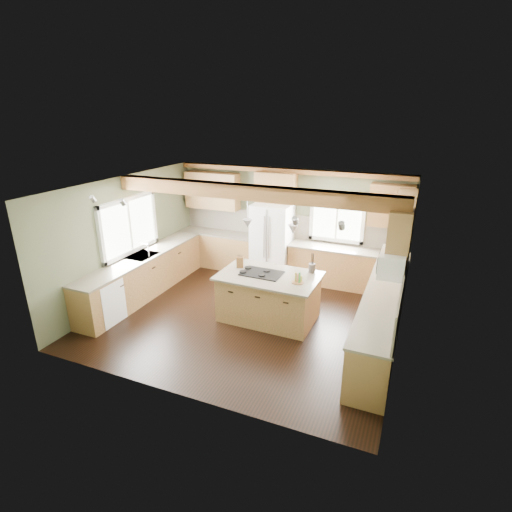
% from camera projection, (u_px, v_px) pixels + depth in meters
% --- Properties ---
extents(floor, '(5.60, 5.60, 0.00)m').
position_uv_depth(floor, '(248.00, 316.00, 7.94)').
color(floor, black).
rests_on(floor, ground).
extents(ceiling, '(5.60, 5.60, 0.00)m').
position_uv_depth(ceiling, '(247.00, 186.00, 7.03)').
color(ceiling, silver).
rests_on(ceiling, wall_back).
extents(wall_back, '(5.60, 0.00, 5.60)m').
position_uv_depth(wall_back, '(289.00, 222.00, 9.64)').
color(wall_back, '#51583E').
rests_on(wall_back, ground).
extents(wall_left, '(0.00, 5.00, 5.00)m').
position_uv_depth(wall_left, '(128.00, 237.00, 8.50)').
color(wall_left, '#51583E').
rests_on(wall_left, ground).
extents(wall_right, '(0.00, 5.00, 5.00)m').
position_uv_depth(wall_right, '(405.00, 278.00, 6.47)').
color(wall_right, '#51583E').
rests_on(wall_right, ground).
extents(ceiling_beam, '(5.55, 0.26, 0.26)m').
position_uv_depth(ceiling_beam, '(249.00, 192.00, 7.16)').
color(ceiling_beam, brown).
rests_on(ceiling_beam, ceiling).
extents(soffit_trim, '(5.55, 0.20, 0.10)m').
position_uv_depth(soffit_trim, '(290.00, 171.00, 9.13)').
color(soffit_trim, brown).
rests_on(soffit_trim, ceiling).
extents(backsplash_back, '(5.58, 0.03, 0.58)m').
position_uv_depth(backsplash_back, '(289.00, 226.00, 9.66)').
color(backsplash_back, brown).
rests_on(backsplash_back, wall_back).
extents(backsplash_right, '(0.03, 3.70, 0.58)m').
position_uv_depth(backsplash_right, '(404.00, 282.00, 6.55)').
color(backsplash_right, brown).
rests_on(backsplash_right, wall_right).
extents(base_cab_back_left, '(2.02, 0.60, 0.88)m').
position_uv_depth(base_cab_back_left, '(219.00, 250.00, 10.33)').
color(base_cab_back_left, brown).
rests_on(base_cab_back_left, floor).
extents(counter_back_left, '(2.06, 0.64, 0.04)m').
position_uv_depth(counter_back_left, '(219.00, 233.00, 10.17)').
color(counter_back_left, '#4C4337').
rests_on(counter_back_left, base_cab_back_left).
extents(base_cab_back_right, '(2.62, 0.60, 0.88)m').
position_uv_depth(base_cab_back_right, '(346.00, 268.00, 9.14)').
color(base_cab_back_right, brown).
rests_on(base_cab_back_right, floor).
extents(counter_back_right, '(2.66, 0.64, 0.04)m').
position_uv_depth(counter_back_right, '(348.00, 249.00, 8.98)').
color(counter_back_right, '#4C4337').
rests_on(counter_back_right, base_cab_back_right).
extents(base_cab_left, '(0.60, 3.70, 0.88)m').
position_uv_depth(base_cab_left, '(145.00, 276.00, 8.73)').
color(base_cab_left, brown).
rests_on(base_cab_left, floor).
extents(counter_left, '(0.64, 3.74, 0.04)m').
position_uv_depth(counter_left, '(142.00, 256.00, 8.57)').
color(counter_left, '#4C4337').
rests_on(counter_left, base_cab_left).
extents(base_cab_right, '(0.60, 3.70, 0.88)m').
position_uv_depth(base_cab_right, '(381.00, 320.00, 6.92)').
color(base_cab_right, brown).
rests_on(base_cab_right, floor).
extents(counter_right, '(0.64, 3.74, 0.04)m').
position_uv_depth(counter_right, '(383.00, 296.00, 6.76)').
color(counter_right, '#4C4337').
rests_on(counter_right, base_cab_right).
extents(upper_cab_back_left, '(1.40, 0.35, 0.90)m').
position_uv_depth(upper_cab_back_left, '(212.00, 191.00, 9.99)').
color(upper_cab_back_left, brown).
rests_on(upper_cab_back_left, wall_back).
extents(upper_cab_over_fridge, '(0.96, 0.35, 0.70)m').
position_uv_depth(upper_cab_over_fridge, '(276.00, 187.00, 9.31)').
color(upper_cab_over_fridge, brown).
rests_on(upper_cab_over_fridge, wall_back).
extents(upper_cab_right, '(0.35, 2.20, 0.90)m').
position_uv_depth(upper_cab_right, '(403.00, 224.00, 7.08)').
color(upper_cab_right, brown).
rests_on(upper_cab_right, wall_right).
extents(upper_cab_back_corner, '(0.90, 0.35, 0.90)m').
position_uv_depth(upper_cab_back_corner, '(391.00, 206.00, 8.43)').
color(upper_cab_back_corner, brown).
rests_on(upper_cab_back_corner, wall_back).
extents(window_left, '(0.04, 1.60, 1.05)m').
position_uv_depth(window_left, '(129.00, 226.00, 8.45)').
color(window_left, white).
rests_on(window_left, wall_left).
extents(window_back, '(1.10, 0.04, 1.00)m').
position_uv_depth(window_back, '(337.00, 217.00, 9.12)').
color(window_back, white).
rests_on(window_back, wall_back).
extents(sink, '(0.50, 0.65, 0.03)m').
position_uv_depth(sink, '(142.00, 256.00, 8.57)').
color(sink, '#262628').
rests_on(sink, counter_left).
extents(faucet, '(0.02, 0.02, 0.28)m').
position_uv_depth(faucet, '(149.00, 251.00, 8.46)').
color(faucet, '#B2B2B7').
rests_on(faucet, sink).
extents(dishwasher, '(0.60, 0.60, 0.84)m').
position_uv_depth(dishwasher, '(102.00, 301.00, 7.61)').
color(dishwasher, white).
rests_on(dishwasher, floor).
extents(oven, '(0.60, 0.72, 0.84)m').
position_uv_depth(oven, '(369.00, 361.00, 5.80)').
color(oven, white).
rests_on(oven, floor).
extents(microwave, '(0.40, 0.70, 0.38)m').
position_uv_depth(microwave, '(392.00, 263.00, 6.42)').
color(microwave, white).
rests_on(microwave, wall_right).
extents(pendant_left, '(0.18, 0.18, 0.16)m').
position_uv_depth(pendant_left, '(247.00, 224.00, 7.39)').
color(pendant_left, '#B2B2B7').
rests_on(pendant_left, ceiling).
extents(pendant_right, '(0.18, 0.18, 0.16)m').
position_uv_depth(pendant_right, '(293.00, 229.00, 7.05)').
color(pendant_right, '#B2B2B7').
rests_on(pendant_right, ceiling).
extents(refrigerator, '(0.90, 0.74, 1.80)m').
position_uv_depth(refrigerator, '(272.00, 241.00, 9.56)').
color(refrigerator, white).
rests_on(refrigerator, floor).
extents(island, '(1.79, 1.12, 0.88)m').
position_uv_depth(island, '(269.00, 298.00, 7.72)').
color(island, brown).
rests_on(island, floor).
extents(island_top, '(1.91, 1.24, 0.04)m').
position_uv_depth(island_top, '(269.00, 276.00, 7.56)').
color(island_top, '#4C4337').
rests_on(island_top, island).
extents(cooktop, '(0.78, 0.53, 0.02)m').
position_uv_depth(cooktop, '(262.00, 273.00, 7.61)').
color(cooktop, black).
rests_on(cooktop, island_top).
extents(knife_block, '(0.15, 0.13, 0.22)m').
position_uv_depth(knife_block, '(240.00, 262.00, 7.89)').
color(knife_block, brown).
rests_on(knife_block, island_top).
extents(utensil_crock, '(0.15, 0.15, 0.18)m').
position_uv_depth(utensil_crock, '(312.00, 268.00, 7.65)').
color(utensil_crock, '#3F3832').
rests_on(utensil_crock, island_top).
extents(bottle_tray, '(0.28, 0.28, 0.20)m').
position_uv_depth(bottle_tray, '(298.00, 277.00, 7.19)').
color(bottle_tray, brown).
rests_on(bottle_tray, island_top).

